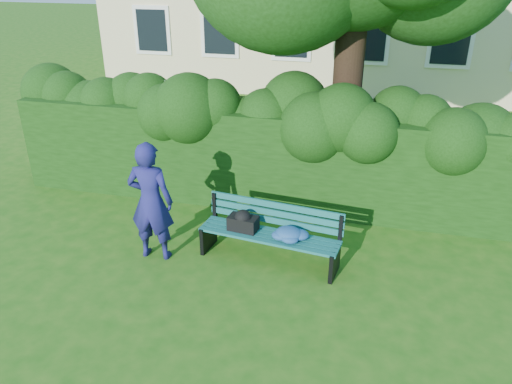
# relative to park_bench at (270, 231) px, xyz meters

# --- Properties ---
(ground) EXTENTS (80.00, 80.00, 0.00)m
(ground) POSITION_rel_park_bench_xyz_m (-0.32, -0.21, -0.50)
(ground) COLOR #1D5911
(ground) RESTS_ON ground
(hedge) EXTENTS (10.00, 1.00, 1.80)m
(hedge) POSITION_rel_park_bench_xyz_m (-0.32, 1.99, 0.40)
(hedge) COLOR black
(hedge) RESTS_ON ground
(park_bench) EXTENTS (2.22, 0.84, 0.89)m
(park_bench) POSITION_rel_park_bench_xyz_m (0.00, 0.00, 0.00)
(park_bench) COLOR #0E4741
(park_bench) RESTS_ON ground
(man_reading) EXTENTS (0.72, 0.49, 1.90)m
(man_reading) POSITION_rel_park_bench_xyz_m (-1.78, -0.33, 0.45)
(man_reading) COLOR navy
(man_reading) RESTS_ON ground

